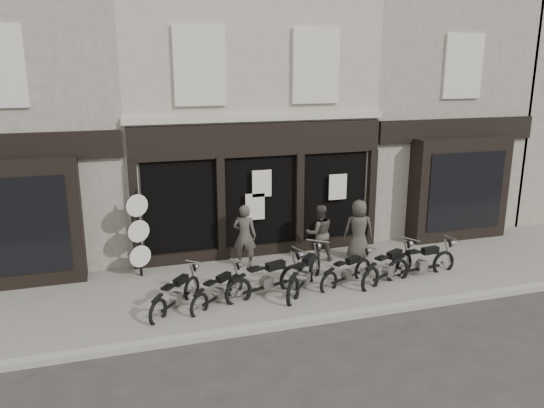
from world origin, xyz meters
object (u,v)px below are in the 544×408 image
object	(u,v)px
motorcycle_0	(176,297)
motorcycle_3	(305,277)
motorcycle_5	(388,269)
motorcycle_4	(347,274)
man_left	(245,236)
motorcycle_2	(267,282)
advert_sign_post	(139,238)
motorcycle_6	(422,264)
man_right	(359,229)
motorcycle_1	(218,293)
man_centre	(319,233)

from	to	relation	value
motorcycle_0	motorcycle_3	bearing A→B (deg)	-47.14
motorcycle_5	motorcycle_0	bearing A→B (deg)	153.24
motorcycle_4	man_left	xyz separation A→B (m)	(-2.15, 1.89, 0.62)
motorcycle_2	advert_sign_post	world-z (taller)	advert_sign_post
motorcycle_3	advert_sign_post	bearing A→B (deg)	102.08
motorcycle_6	man_left	size ratio (longest dim) A/B	1.24
man_right	advert_sign_post	distance (m)	5.98
motorcycle_0	man_left	xyz separation A→B (m)	(2.12, 2.03, 0.61)
motorcycle_5	advert_sign_post	size ratio (longest dim) A/B	0.84
motorcycle_6	man_right	distance (m)	2.02
man_left	motorcycle_0	bearing A→B (deg)	67.69
motorcycle_1	motorcycle_2	world-z (taller)	motorcycle_2
motorcycle_2	motorcycle_4	size ratio (longest dim) A/B	1.22
man_centre	man_right	size ratio (longest dim) A/B	0.95
motorcycle_1	advert_sign_post	bearing A→B (deg)	86.74
motorcycle_2	motorcycle_6	size ratio (longest dim) A/B	1.01
motorcycle_2	man_centre	xyz separation A→B (m)	(2.05, 1.76, 0.50)
motorcycle_1	man_left	xyz separation A→B (m)	(1.16, 2.05, 0.63)
motorcycle_5	man_right	world-z (taller)	man_right
motorcycle_1	man_left	distance (m)	2.43
motorcycle_3	man_right	xyz separation A→B (m)	(2.20, 1.58, 0.54)
motorcycle_6	motorcycle_1	bearing A→B (deg)	174.67
motorcycle_2	motorcycle_4	world-z (taller)	motorcycle_2
motorcycle_1	motorcycle_3	world-z (taller)	motorcycle_3
motorcycle_2	man_right	bearing A→B (deg)	9.69
man_centre	advert_sign_post	world-z (taller)	advert_sign_post
motorcycle_5	man_right	size ratio (longest dim) A/B	1.18
man_left	man_right	distance (m)	3.23
motorcycle_3	advert_sign_post	xyz separation A→B (m)	(-3.76, 2.03, 0.73)
motorcycle_2	motorcycle_4	xyz separation A→B (m)	(2.11, 0.05, -0.06)
motorcycle_4	man_left	size ratio (longest dim) A/B	1.02
motorcycle_1	motorcycle_4	size ratio (longest dim) A/B	0.89
motorcycle_3	man_centre	size ratio (longest dim) A/B	1.17
man_left	man_centre	distance (m)	2.10
man_centre	advert_sign_post	xyz separation A→B (m)	(-4.84, 0.28, 0.24)
man_right	advert_sign_post	size ratio (longest dim) A/B	0.71
motorcycle_6	man_left	bearing A→B (deg)	148.91
motorcycle_1	motorcycle_5	world-z (taller)	motorcycle_5
motorcycle_1	motorcycle_6	bearing A→B (deg)	-39.04
motorcycle_5	man_left	world-z (taller)	man_left
man_centre	motorcycle_5	bearing A→B (deg)	126.15
motorcycle_3	motorcycle_0	bearing A→B (deg)	132.40
man_centre	advert_sign_post	bearing A→B (deg)	1.49
motorcycle_0	man_right	bearing A→B (deg)	-31.53
motorcycle_4	motorcycle_6	xyz separation A→B (m)	(2.09, -0.10, 0.05)
motorcycle_4	motorcycle_6	world-z (taller)	motorcycle_6
motorcycle_1	motorcycle_5	xyz separation A→B (m)	(4.38, 0.01, 0.05)
motorcycle_5	man_right	distance (m)	1.79
motorcycle_0	motorcycle_2	size ratio (longest dim) A/B	0.75
man_right	motorcycle_4	bearing A→B (deg)	69.56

